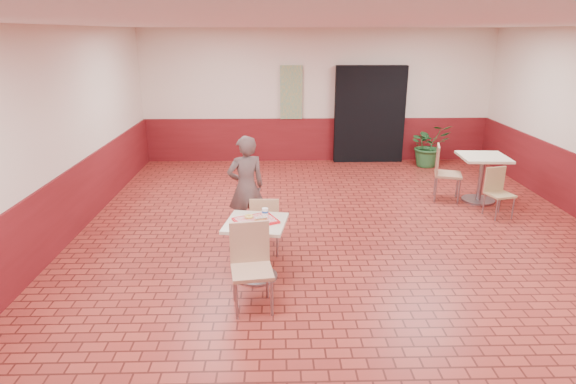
{
  "coord_description": "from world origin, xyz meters",
  "views": [
    {
      "loc": [
        -0.95,
        -6.11,
        2.91
      ],
      "look_at": [
        -0.81,
        -0.25,
        0.95
      ],
      "focal_mm": 30.0,
      "sensor_mm": 36.0,
      "label": 1
    }
  ],
  "objects_px": {
    "customer": "(246,187)",
    "chair_second_front": "(498,189)",
    "second_table": "(482,171)",
    "chair_second_left": "(444,170)",
    "ring_donut": "(249,216)",
    "chair_main_back": "(265,222)",
    "potted_plant": "(429,145)",
    "serving_tray": "(256,221)",
    "main_table": "(256,240)",
    "paper_cup": "(265,212)",
    "chair_main_front": "(251,261)",
    "long_john_donut": "(261,219)"
  },
  "relations": [
    {
      "from": "chair_main_back",
      "to": "second_table",
      "type": "distance_m",
      "value": 4.35
    },
    {
      "from": "ring_donut",
      "to": "second_table",
      "type": "xyz_separation_m",
      "value": [
        3.99,
        2.71,
        -0.23
      ]
    },
    {
      "from": "long_john_donut",
      "to": "customer",
      "type": "bearing_deg",
      "value": 100.47
    },
    {
      "from": "chair_main_back",
      "to": "paper_cup",
      "type": "bearing_deg",
      "value": 93.09
    },
    {
      "from": "chair_main_front",
      "to": "customer",
      "type": "relative_size",
      "value": 0.62
    },
    {
      "from": "customer",
      "to": "chair_second_front",
      "type": "height_order",
      "value": "customer"
    },
    {
      "from": "chair_main_front",
      "to": "chair_main_back",
      "type": "relative_size",
      "value": 1.14
    },
    {
      "from": "serving_tray",
      "to": "ring_donut",
      "type": "height_order",
      "value": "ring_donut"
    },
    {
      "from": "serving_tray",
      "to": "paper_cup",
      "type": "distance_m",
      "value": 0.17
    },
    {
      "from": "main_table",
      "to": "chair_second_left",
      "type": "height_order",
      "value": "chair_second_left"
    },
    {
      "from": "chair_second_front",
      "to": "potted_plant",
      "type": "height_order",
      "value": "potted_plant"
    },
    {
      "from": "main_table",
      "to": "chair_main_back",
      "type": "relative_size",
      "value": 0.89
    },
    {
      "from": "main_table",
      "to": "chair_second_front",
      "type": "distance_m",
      "value": 4.4
    },
    {
      "from": "main_table",
      "to": "chair_main_front",
      "type": "xyz_separation_m",
      "value": [
        -0.03,
        -0.62,
        0.03
      ]
    },
    {
      "from": "chair_main_back",
      "to": "serving_tray",
      "type": "height_order",
      "value": "chair_main_back"
    },
    {
      "from": "chair_main_back",
      "to": "long_john_donut",
      "type": "bearing_deg",
      "value": 88.7
    },
    {
      "from": "main_table",
      "to": "paper_cup",
      "type": "bearing_deg",
      "value": 47.1
    },
    {
      "from": "main_table",
      "to": "chair_second_left",
      "type": "bearing_deg",
      "value": 41.53
    },
    {
      "from": "main_table",
      "to": "chair_second_front",
      "type": "xyz_separation_m",
      "value": [
        3.89,
        2.05,
        -0.05
      ]
    },
    {
      "from": "ring_donut",
      "to": "paper_cup",
      "type": "bearing_deg",
      "value": 19.17
    },
    {
      "from": "chair_main_back",
      "to": "customer",
      "type": "xyz_separation_m",
      "value": [
        -0.28,
        0.63,
        0.3
      ]
    },
    {
      "from": "second_table",
      "to": "chair_second_front",
      "type": "xyz_separation_m",
      "value": [
        -0.01,
        -0.7,
        -0.12
      ]
    },
    {
      "from": "second_table",
      "to": "potted_plant",
      "type": "height_order",
      "value": "potted_plant"
    },
    {
      "from": "ring_donut",
      "to": "second_table",
      "type": "distance_m",
      "value": 4.82
    },
    {
      "from": "second_table",
      "to": "chair_second_left",
      "type": "relative_size",
      "value": 0.84
    },
    {
      "from": "long_john_donut",
      "to": "chair_second_front",
      "type": "xyz_separation_m",
      "value": [
        3.83,
        2.11,
        -0.35
      ]
    },
    {
      "from": "second_table",
      "to": "chair_main_front",
      "type": "bearing_deg",
      "value": -139.34
    },
    {
      "from": "chair_main_front",
      "to": "serving_tray",
      "type": "relative_size",
      "value": 1.97
    },
    {
      "from": "chair_main_front",
      "to": "ring_donut",
      "type": "distance_m",
      "value": 0.73
    },
    {
      "from": "customer",
      "to": "chair_second_left",
      "type": "bearing_deg",
      "value": -175.6
    },
    {
      "from": "ring_donut",
      "to": "main_table",
      "type": "bearing_deg",
      "value": -31.61
    },
    {
      "from": "main_table",
      "to": "serving_tray",
      "type": "distance_m",
      "value": 0.26
    },
    {
      "from": "paper_cup",
      "to": "chair_second_front",
      "type": "height_order",
      "value": "paper_cup"
    },
    {
      "from": "chair_main_front",
      "to": "ring_donut",
      "type": "height_order",
      "value": "chair_main_front"
    },
    {
      "from": "long_john_donut",
      "to": "second_table",
      "type": "bearing_deg",
      "value": 36.22
    },
    {
      "from": "serving_tray",
      "to": "potted_plant",
      "type": "distance_m",
      "value": 6.34
    },
    {
      "from": "chair_second_left",
      "to": "potted_plant",
      "type": "xyz_separation_m",
      "value": [
        0.43,
        2.25,
        -0.07
      ]
    },
    {
      "from": "chair_second_front",
      "to": "chair_main_front",
      "type": "bearing_deg",
      "value": -160.16
    },
    {
      "from": "serving_tray",
      "to": "chair_second_left",
      "type": "xyz_separation_m",
      "value": [
        3.26,
        2.89,
        -0.21
      ]
    },
    {
      "from": "serving_tray",
      "to": "second_table",
      "type": "xyz_separation_m",
      "value": [
        3.9,
        2.76,
        -0.2
      ]
    },
    {
      "from": "chair_main_back",
      "to": "potted_plant",
      "type": "xyz_separation_m",
      "value": [
        3.6,
        4.48,
        0.02
      ]
    },
    {
      "from": "paper_cup",
      "to": "chair_second_front",
      "type": "distance_m",
      "value": 4.26
    },
    {
      "from": "serving_tray",
      "to": "paper_cup",
      "type": "height_order",
      "value": "paper_cup"
    },
    {
      "from": "main_table",
      "to": "paper_cup",
      "type": "height_order",
      "value": "paper_cup"
    },
    {
      "from": "serving_tray",
      "to": "main_table",
      "type": "bearing_deg",
      "value": 0.0
    },
    {
      "from": "paper_cup",
      "to": "potted_plant",
      "type": "xyz_separation_m",
      "value": [
        3.58,
        5.03,
        -0.34
      ]
    },
    {
      "from": "paper_cup",
      "to": "chair_second_left",
      "type": "relative_size",
      "value": 0.1
    },
    {
      "from": "chair_second_front",
      "to": "chair_second_left",
      "type": "bearing_deg",
      "value": 112.34
    },
    {
      "from": "chair_main_front",
      "to": "main_table",
      "type": "bearing_deg",
      "value": 78.56
    },
    {
      "from": "main_table",
      "to": "potted_plant",
      "type": "distance_m",
      "value": 6.33
    }
  ]
}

